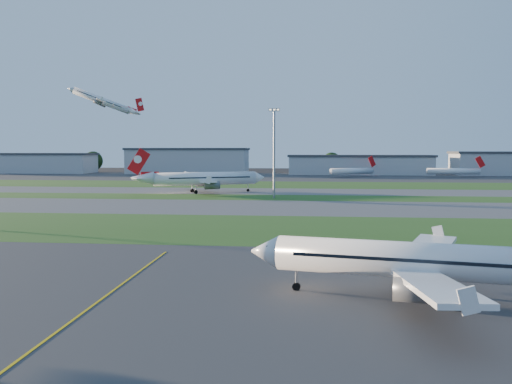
# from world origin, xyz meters

# --- Properties ---
(grass_strip_a) EXTENTS (300.00, 34.00, 0.01)m
(grass_strip_a) POSITION_xyz_m (0.00, 52.00, 0.01)
(grass_strip_a) COLOR #2C541C
(grass_strip_a) RESTS_ON ground
(taxiway_a) EXTENTS (300.00, 32.00, 0.01)m
(taxiway_a) POSITION_xyz_m (0.00, 85.00, 0.01)
(taxiway_a) COLOR #515154
(taxiway_a) RESTS_ON ground
(grass_strip_b) EXTENTS (300.00, 18.00, 0.01)m
(grass_strip_b) POSITION_xyz_m (0.00, 110.00, 0.01)
(grass_strip_b) COLOR #2C541C
(grass_strip_b) RESTS_ON ground
(taxiway_b) EXTENTS (300.00, 26.00, 0.01)m
(taxiway_b) POSITION_xyz_m (0.00, 132.00, 0.01)
(taxiway_b) COLOR #515154
(taxiway_b) RESTS_ON ground
(grass_strip_c) EXTENTS (300.00, 40.00, 0.01)m
(grass_strip_c) POSITION_xyz_m (0.00, 165.00, 0.01)
(grass_strip_c) COLOR #2C541C
(grass_strip_c) RESTS_ON ground
(apron_far) EXTENTS (400.00, 80.00, 0.01)m
(apron_far) POSITION_xyz_m (0.00, 225.00, 0.01)
(apron_far) COLOR #333335
(apron_far) RESTS_ON ground
(yellow_line) EXTENTS (0.25, 60.00, 0.02)m
(yellow_line) POSITION_xyz_m (5.00, 0.00, 0.00)
(yellow_line) COLOR gold
(yellow_line) RESTS_ON ground
(airliner_parked) EXTENTS (32.94, 27.69, 10.36)m
(airliner_parked) POSITION_xyz_m (34.69, 10.94, 3.64)
(airliner_parked) COLOR white
(airliner_parked) RESTS_ON ground
(airliner_taxiing) EXTENTS (38.80, 33.06, 12.99)m
(airliner_taxiing) POSITION_xyz_m (-8.68, 124.13, 4.56)
(airliner_taxiing) COLOR white
(airliner_taxiing) RESTS_ON ground
(airliner_departing) EXTENTS (35.74, 30.00, 11.29)m
(airliner_departing) POSITION_xyz_m (-79.66, 214.12, 39.08)
(airliner_departing) COLOR white
(mini_jet_near) EXTENTS (25.09, 16.76, 9.48)m
(mini_jet_near) POSITION_xyz_m (48.18, 224.28, 3.28)
(mini_jet_near) COLOR white
(mini_jet_near) RESTS_ON ground
(mini_jet_far) EXTENTS (28.62, 3.71, 9.48)m
(mini_jet_far) POSITION_xyz_m (99.25, 226.31, 3.28)
(mini_jet_far) COLOR white
(mini_jet_far) RESTS_ON ground
(light_mast_centre) EXTENTS (3.20, 0.70, 25.80)m
(light_mast_centre) POSITION_xyz_m (15.00, 108.00, 14.81)
(light_mast_centre) COLOR gray
(light_mast_centre) RESTS_ON ground
(hangar_far_west) EXTENTS (91.80, 23.00, 12.20)m
(hangar_far_west) POSITION_xyz_m (-150.00, 255.00, 6.14)
(hangar_far_west) COLOR #ABAEB3
(hangar_far_west) RESTS_ON ground
(hangar_west) EXTENTS (71.40, 23.00, 15.20)m
(hangar_west) POSITION_xyz_m (-45.00, 255.00, 7.64)
(hangar_west) COLOR #ABAEB3
(hangar_west) RESTS_ON ground
(hangar_east) EXTENTS (81.60, 23.00, 11.20)m
(hangar_east) POSITION_xyz_m (55.00, 255.00, 5.64)
(hangar_east) COLOR #ABAEB3
(hangar_east) RESTS_ON ground
(tree_west) EXTENTS (12.10, 12.10, 13.20)m
(tree_west) POSITION_xyz_m (-110.00, 270.00, 7.14)
(tree_west) COLOR black
(tree_west) RESTS_ON ground
(tree_mid_west) EXTENTS (9.90, 9.90, 10.80)m
(tree_mid_west) POSITION_xyz_m (-20.00, 266.00, 5.84)
(tree_mid_west) COLOR black
(tree_mid_west) RESTS_ON ground
(tree_mid_east) EXTENTS (11.55, 11.55, 12.60)m
(tree_mid_east) POSITION_xyz_m (40.00, 269.00, 6.81)
(tree_mid_east) COLOR black
(tree_mid_east) RESTS_ON ground
(tree_east) EXTENTS (10.45, 10.45, 11.40)m
(tree_east) POSITION_xyz_m (115.00, 267.00, 6.16)
(tree_east) COLOR black
(tree_east) RESTS_ON ground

